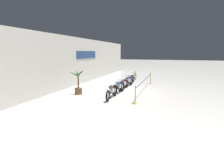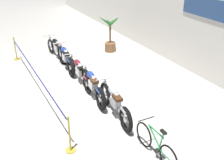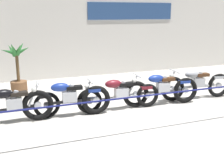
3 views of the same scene
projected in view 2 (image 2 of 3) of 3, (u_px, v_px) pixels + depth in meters
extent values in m
plane|color=silver|center=(65.00, 86.00, 10.38)|extent=(120.00, 120.00, 0.00)
cube|color=silver|center=(179.00, 15.00, 11.59)|extent=(28.00, 0.25, 4.20)
cube|color=navy|center=(223.00, 12.00, 9.43)|extent=(3.87, 0.04, 0.70)
torus|color=black|center=(51.00, 46.00, 13.34)|extent=(0.69, 0.14, 0.68)
torus|color=black|center=(65.00, 57.00, 12.07)|extent=(0.69, 0.14, 0.68)
cylinder|color=silver|center=(51.00, 46.00, 13.34)|extent=(0.17, 0.09, 0.16)
cylinder|color=silver|center=(65.00, 57.00, 12.07)|extent=(0.17, 0.09, 0.16)
cylinder|color=silver|center=(50.00, 40.00, 13.28)|extent=(0.31, 0.08, 0.59)
cube|color=silver|center=(57.00, 48.00, 12.60)|extent=(0.37, 0.24, 0.26)
cylinder|color=silver|center=(57.00, 44.00, 12.54)|extent=(0.19, 0.12, 0.24)
cylinder|color=silver|center=(57.00, 44.00, 12.48)|extent=(0.19, 0.12, 0.24)
cylinder|color=silver|center=(63.00, 53.00, 12.49)|extent=(0.70, 0.12, 0.07)
cube|color=black|center=(57.00, 51.00, 12.70)|extent=(1.33, 0.15, 0.06)
ellipsoid|color=black|center=(55.00, 41.00, 12.66)|extent=(0.47, 0.25, 0.22)
cube|color=black|center=(58.00, 45.00, 12.40)|extent=(0.41, 0.23, 0.09)
cube|color=black|center=(64.00, 51.00, 12.00)|extent=(0.33, 0.18, 0.08)
cylinder|color=silver|center=(50.00, 35.00, 13.08)|extent=(0.08, 0.62, 0.04)
sphere|color=silver|center=(50.00, 38.00, 13.20)|extent=(0.14, 0.14, 0.14)
torus|color=black|center=(61.00, 55.00, 12.20)|extent=(0.78, 0.18, 0.77)
torus|color=black|center=(71.00, 67.00, 10.99)|extent=(0.78, 0.18, 0.77)
cylinder|color=silver|center=(61.00, 55.00, 12.20)|extent=(0.18, 0.09, 0.18)
cylinder|color=silver|center=(71.00, 67.00, 10.99)|extent=(0.18, 0.09, 0.18)
cylinder|color=silver|center=(60.00, 48.00, 12.15)|extent=(0.31, 0.08, 0.59)
cube|color=silver|center=(66.00, 57.00, 11.48)|extent=(0.37, 0.24, 0.26)
cylinder|color=silver|center=(65.00, 53.00, 11.43)|extent=(0.19, 0.12, 0.24)
cylinder|color=silver|center=(66.00, 53.00, 11.36)|extent=(0.19, 0.12, 0.24)
cylinder|color=silver|center=(71.00, 63.00, 11.35)|extent=(0.70, 0.11, 0.07)
cube|color=black|center=(66.00, 60.00, 11.59)|extent=(1.19, 0.14, 0.06)
ellipsoid|color=navy|center=(64.00, 50.00, 11.56)|extent=(0.47, 0.25, 0.22)
cube|color=black|center=(66.00, 53.00, 11.28)|extent=(0.41, 0.23, 0.09)
cube|color=navy|center=(70.00, 60.00, 10.91)|extent=(0.33, 0.18, 0.08)
cylinder|color=silver|center=(60.00, 43.00, 11.94)|extent=(0.08, 0.62, 0.04)
sphere|color=silver|center=(60.00, 45.00, 12.07)|extent=(0.14, 0.14, 0.14)
torus|color=black|center=(73.00, 67.00, 11.17)|extent=(0.68, 0.15, 0.68)
torus|color=black|center=(87.00, 84.00, 9.80)|extent=(0.68, 0.15, 0.68)
cylinder|color=silver|center=(73.00, 67.00, 11.17)|extent=(0.16, 0.09, 0.16)
cylinder|color=silver|center=(87.00, 84.00, 9.80)|extent=(0.16, 0.09, 0.16)
cylinder|color=silver|center=(71.00, 59.00, 11.12)|extent=(0.31, 0.07, 0.59)
cube|color=silver|center=(80.00, 71.00, 10.38)|extent=(0.37, 0.24, 0.26)
cylinder|color=silver|center=(79.00, 66.00, 10.32)|extent=(0.18, 0.12, 0.24)
cylinder|color=silver|center=(80.00, 67.00, 10.25)|extent=(0.18, 0.12, 0.24)
cylinder|color=silver|center=(86.00, 77.00, 10.25)|extent=(0.70, 0.10, 0.07)
cube|color=#ADAFB5|center=(79.00, 74.00, 10.48)|extent=(1.35, 0.13, 0.06)
ellipsoid|color=maroon|center=(77.00, 63.00, 10.45)|extent=(0.47, 0.24, 0.22)
cube|color=black|center=(81.00, 67.00, 10.17)|extent=(0.41, 0.22, 0.09)
cube|color=maroon|center=(87.00, 77.00, 9.74)|extent=(0.33, 0.18, 0.08)
cylinder|color=silver|center=(72.00, 54.00, 10.91)|extent=(0.07, 0.62, 0.04)
sphere|color=silver|center=(71.00, 56.00, 11.04)|extent=(0.14, 0.14, 0.14)
torus|color=black|center=(86.00, 79.00, 10.08)|extent=(0.77, 0.21, 0.76)
torus|color=black|center=(101.00, 99.00, 8.79)|extent=(0.77, 0.21, 0.76)
cylinder|color=silver|center=(86.00, 79.00, 10.08)|extent=(0.18, 0.10, 0.18)
cylinder|color=silver|center=(101.00, 99.00, 8.79)|extent=(0.18, 0.10, 0.18)
cylinder|color=silver|center=(85.00, 71.00, 10.03)|extent=(0.31, 0.09, 0.59)
cube|color=silver|center=(93.00, 85.00, 9.32)|extent=(0.38, 0.25, 0.26)
cylinder|color=silver|center=(93.00, 79.00, 9.26)|extent=(0.19, 0.13, 0.24)
cylinder|color=silver|center=(93.00, 80.00, 9.20)|extent=(0.19, 0.13, 0.24)
cylinder|color=silver|center=(100.00, 92.00, 9.18)|extent=(0.70, 0.14, 0.07)
cube|color=#47474C|center=(93.00, 88.00, 9.42)|extent=(1.24, 0.18, 0.06)
ellipsoid|color=navy|center=(91.00, 75.00, 9.39)|extent=(0.48, 0.26, 0.22)
cube|color=#4C2D19|center=(94.00, 80.00, 9.11)|extent=(0.42, 0.24, 0.09)
cube|color=navy|center=(100.00, 91.00, 8.71)|extent=(0.33, 0.19, 0.08)
cylinder|color=silver|center=(85.00, 65.00, 9.82)|extent=(0.10, 0.62, 0.04)
sphere|color=silver|center=(85.00, 68.00, 9.94)|extent=(0.14, 0.14, 0.14)
torus|color=black|center=(105.00, 94.00, 9.10)|extent=(0.76, 0.19, 0.75)
torus|color=black|center=(126.00, 120.00, 7.78)|extent=(0.76, 0.19, 0.75)
cylinder|color=silver|center=(105.00, 94.00, 9.10)|extent=(0.19, 0.10, 0.18)
cylinder|color=silver|center=(126.00, 120.00, 7.78)|extent=(0.19, 0.10, 0.18)
cylinder|color=silver|center=(104.00, 85.00, 9.05)|extent=(0.31, 0.09, 0.59)
cube|color=silver|center=(116.00, 102.00, 8.33)|extent=(0.38, 0.25, 0.26)
cylinder|color=silver|center=(115.00, 95.00, 8.27)|extent=(0.19, 0.13, 0.24)
cylinder|color=silver|center=(116.00, 97.00, 8.21)|extent=(0.19, 0.13, 0.24)
cylinder|color=silver|center=(124.00, 110.00, 8.19)|extent=(0.70, 0.14, 0.07)
cube|color=#ADAFB5|center=(115.00, 105.00, 8.43)|extent=(1.28, 0.18, 0.06)
ellipsoid|color=#B7BABF|center=(113.00, 91.00, 8.41)|extent=(0.48, 0.26, 0.22)
cube|color=#4C2D19|center=(117.00, 97.00, 8.12)|extent=(0.42, 0.24, 0.09)
cube|color=#B7BABF|center=(125.00, 110.00, 7.70)|extent=(0.33, 0.19, 0.08)
cylinder|color=silver|center=(105.00, 79.00, 8.84)|extent=(0.10, 0.62, 0.04)
sphere|color=silver|center=(105.00, 82.00, 8.97)|extent=(0.14, 0.14, 0.14)
torus|color=black|center=(144.00, 135.00, 7.24)|extent=(0.68, 0.04, 0.68)
torus|color=black|center=(169.00, 159.00, 6.43)|extent=(0.68, 0.04, 0.68)
cylinder|color=#238442|center=(155.00, 138.00, 6.78)|extent=(0.60, 0.04, 0.43)
cylinder|color=#238442|center=(157.00, 132.00, 6.65)|extent=(0.55, 0.04, 0.04)
cylinder|color=#238442|center=(161.00, 141.00, 6.54)|extent=(0.15, 0.04, 0.55)
cube|color=black|center=(163.00, 132.00, 6.39)|extent=(0.18, 0.08, 0.05)
cylinder|color=#238442|center=(163.00, 153.00, 6.59)|extent=(0.46, 0.03, 0.03)
cylinder|color=black|center=(146.00, 119.00, 6.96)|extent=(0.03, 0.48, 0.03)
cylinder|color=black|center=(157.00, 150.00, 6.81)|extent=(0.12, 0.05, 0.12)
cylinder|color=brown|center=(110.00, 47.00, 13.61)|extent=(0.53, 0.53, 0.43)
cylinder|color=brown|center=(110.00, 33.00, 13.31)|extent=(0.10, 0.10, 0.92)
cone|color=#286B2D|center=(112.00, 23.00, 12.92)|extent=(0.49, 0.18, 0.34)
cone|color=#286B2D|center=(114.00, 21.00, 13.00)|extent=(0.43, 0.48, 0.51)
cone|color=#286B2D|center=(114.00, 21.00, 13.28)|extent=(0.38, 0.69, 0.46)
cone|color=#286B2D|center=(108.00, 22.00, 13.25)|extent=(0.54, 0.21, 0.30)
cone|color=#286B2D|center=(105.00, 21.00, 13.00)|extent=(0.32, 0.64, 0.56)
cone|color=#286B2D|center=(107.00, 22.00, 12.90)|extent=(0.30, 0.55, 0.51)
cylinder|color=gold|center=(17.00, 59.00, 12.74)|extent=(0.28, 0.28, 0.03)
cylinder|color=gold|center=(15.00, 49.00, 12.53)|extent=(0.05, 0.05, 0.95)
sphere|color=gold|center=(14.00, 38.00, 12.30)|extent=(0.08, 0.08, 0.08)
cylinder|color=navy|center=(33.00, 70.00, 9.58)|extent=(6.73, 0.04, 0.04)
cylinder|color=gold|center=(71.00, 150.00, 7.19)|extent=(0.28, 0.28, 0.03)
cylinder|color=gold|center=(70.00, 135.00, 6.97)|extent=(0.05, 0.05, 0.95)
sphere|color=gold|center=(68.00, 118.00, 6.74)|extent=(0.08, 0.08, 0.08)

